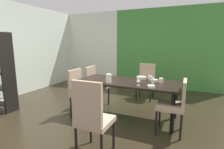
{
  "coord_description": "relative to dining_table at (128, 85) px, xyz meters",
  "views": [
    {
      "loc": [
        1.73,
        -2.9,
        1.52
      ],
      "look_at": [
        0.26,
        0.44,
        0.85
      ],
      "focal_mm": 28.0,
      "sensor_mm": 36.0,
      "label": 1
    }
  ],
  "objects": [
    {
      "name": "garden_window_panel",
      "position": [
        0.43,
        2.72,
        0.64
      ],
      "size": [
        3.54,
        0.1,
        2.62
      ],
      "primitive_type": "cube",
      "color": "#428939",
      "rests_on": "ground_plane"
    },
    {
      "name": "chair_left_far",
      "position": [
        -0.93,
        0.32,
        -0.13
      ],
      "size": [
        0.45,
        0.44,
        0.96
      ],
      "rotation": [
        0.0,
        0.0,
        -1.57
      ],
      "color": "tan",
      "rests_on": "ground_plane"
    },
    {
      "name": "ground_plane",
      "position": [
        -0.65,
        -0.36,
        -0.68
      ],
      "size": [
        5.7,
        6.25,
        0.02
      ],
      "primitive_type": "cube",
      "color": "#2B2417"
    },
    {
      "name": "pitcher_north",
      "position": [
        -0.3,
        -0.28,
        0.17
      ],
      "size": [
        0.11,
        0.1,
        0.18
      ],
      "color": "white",
      "rests_on": "dining_table"
    },
    {
      "name": "back_panel_interior",
      "position": [
        -2.42,
        2.72,
        0.64
      ],
      "size": [
        2.16,
        0.1,
        2.62
      ],
      "primitive_type": "cube",
      "color": "silver",
      "rests_on": "ground_plane"
    },
    {
      "name": "serving_bowl_right",
      "position": [
        0.18,
        0.33,
        0.11
      ],
      "size": [
        0.2,
        0.2,
        0.05
      ],
      "primitive_type": "cylinder",
      "color": "#EBEFC8",
      "rests_on": "dining_table"
    },
    {
      "name": "chair_left_near",
      "position": [
        -0.94,
        -0.32,
        -0.12
      ],
      "size": [
        0.45,
        0.44,
        0.97
      ],
      "rotation": [
        0.0,
        0.0,
        -1.57
      ],
      "color": "tan",
      "rests_on": "ground_plane"
    },
    {
      "name": "chair_head_near",
      "position": [
        -0.02,
        -1.41,
        -0.09
      ],
      "size": [
        0.44,
        0.44,
        1.07
      ],
      "color": "tan",
      "rests_on": "ground_plane"
    },
    {
      "name": "serving_bowl_front",
      "position": [
        0.53,
        -0.33,
        0.11
      ],
      "size": [
        0.12,
        0.12,
        0.04
      ],
      "primitive_type": "cylinder",
      "color": "silver",
      "rests_on": "dining_table"
    },
    {
      "name": "wine_glass_corner",
      "position": [
        0.48,
        0.03,
        0.18
      ],
      "size": [
        0.07,
        0.07,
        0.13
      ],
      "color": "silver",
      "rests_on": "dining_table"
    },
    {
      "name": "serving_bowl_rear",
      "position": [
        0.49,
        0.16,
        0.11
      ],
      "size": [
        0.15,
        0.15,
        0.05
      ],
      "primitive_type": "cylinder",
      "color": "silver",
      "rests_on": "dining_table"
    },
    {
      "name": "dining_table",
      "position": [
        0.0,
        0.0,
        0.0
      ],
      "size": [
        2.0,
        0.87,
        0.76
      ],
      "color": "black",
      "rests_on": "ground_plane"
    },
    {
      "name": "chair_head_far",
      "position": [
        0.05,
        1.4,
        -0.13
      ],
      "size": [
        0.44,
        0.45,
        0.94
      ],
      "rotation": [
        0.0,
        0.0,
        3.14
      ],
      "color": "tan",
      "rests_on": "ground_plane"
    },
    {
      "name": "cup_east",
      "position": [
        0.63,
        0.11,
        0.13
      ],
      "size": [
        0.08,
        0.08,
        0.1
      ],
      "primitive_type": "cylinder",
      "color": "#F1DFD0",
      "rests_on": "dining_table"
    },
    {
      "name": "wine_glass_left",
      "position": [
        0.28,
        -0.26,
        0.18
      ],
      "size": [
        0.08,
        0.08,
        0.13
      ],
      "color": "silver",
      "rests_on": "dining_table"
    },
    {
      "name": "chair_right_near",
      "position": [
        0.93,
        -0.32,
        -0.14
      ],
      "size": [
        0.44,
        0.44,
        0.93
      ],
      "rotation": [
        0.0,
        0.0,
        1.57
      ],
      "color": "tan",
      "rests_on": "ground_plane"
    },
    {
      "name": "cup_near_window",
      "position": [
        0.38,
        0.26,
        0.13
      ],
      "size": [
        0.08,
        0.08,
        0.09
      ],
      "primitive_type": "cylinder",
      "color": "silver",
      "rests_on": "dining_table"
    }
  ]
}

